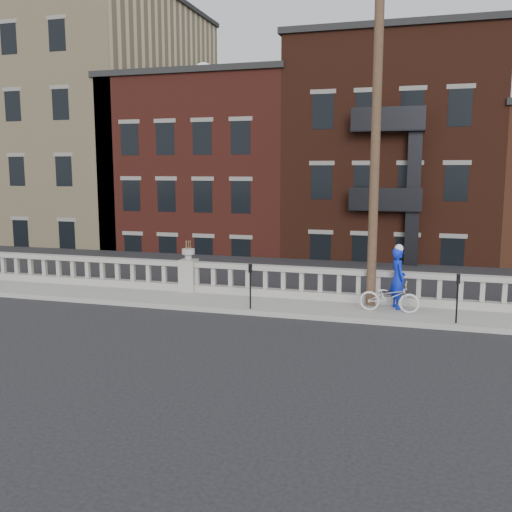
{
  "coord_description": "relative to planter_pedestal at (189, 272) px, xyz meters",
  "views": [
    {
      "loc": [
        7.62,
        -13.87,
        4.3
      ],
      "look_at": [
        2.63,
        3.2,
        1.59
      ],
      "focal_mm": 40.0,
      "sensor_mm": 36.0,
      "label": 1
    }
  ],
  "objects": [
    {
      "name": "utility_pole",
      "position": [
        6.2,
        -0.35,
        4.41
      ],
      "size": [
        1.6,
        0.28,
        10.0
      ],
      "color": "#422D1E",
      "rests_on": "sidewalk"
    },
    {
      "name": "parking_meter_d",
      "position": [
        8.63,
        -1.8,
        0.17
      ],
      "size": [
        0.1,
        0.09,
        1.36
      ],
      "color": "black",
      "rests_on": "sidewalk"
    },
    {
      "name": "balustrade",
      "position": [
        0.0,
        0.0,
        -0.19
      ],
      "size": [
        28.0,
        0.34,
        1.03
      ],
      "color": "gray",
      "rests_on": "sidewalk"
    },
    {
      "name": "planter_pedestal",
      "position": [
        0.0,
        0.0,
        0.0
      ],
      "size": [
        0.55,
        0.55,
        1.76
      ],
      "color": "gray",
      "rests_on": "sidewalk"
    },
    {
      "name": "cyclist",
      "position": [
        7.0,
        -0.52,
        0.24
      ],
      "size": [
        0.66,
        0.79,
        1.84
      ],
      "primitive_type": "imported",
      "rotation": [
        0.0,
        0.0,
        1.96
      ],
      "color": "#0D23C5",
      "rests_on": "sidewalk"
    },
    {
      "name": "ground",
      "position": [
        0.0,
        -3.95,
        -0.83
      ],
      "size": [
        120.0,
        120.0,
        0.0
      ],
      "primitive_type": "plane",
      "color": "black",
      "rests_on": "ground"
    },
    {
      "name": "bicycle",
      "position": [
        6.79,
        -1.04,
        -0.23
      ],
      "size": [
        1.74,
        0.63,
        0.91
      ],
      "primitive_type": "imported",
      "rotation": [
        0.0,
        0.0,
        1.55
      ],
      "color": "silver",
      "rests_on": "sidewalk"
    },
    {
      "name": "sidewalk",
      "position": [
        0.0,
        -0.95,
        -0.76
      ],
      "size": [
        32.0,
        2.2,
        0.15
      ],
      "primitive_type": "cube",
      "color": "gray",
      "rests_on": "ground"
    },
    {
      "name": "parking_meter_c",
      "position": [
        2.76,
        -1.8,
        0.17
      ],
      "size": [
        0.1,
        0.09,
        1.36
      ],
      "color": "black",
      "rests_on": "sidewalk"
    },
    {
      "name": "lower_level",
      "position": [
        0.56,
        19.09,
        1.8
      ],
      "size": [
        80.0,
        44.0,
        20.8
      ],
      "color": "#605E59",
      "rests_on": "ground"
    }
  ]
}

